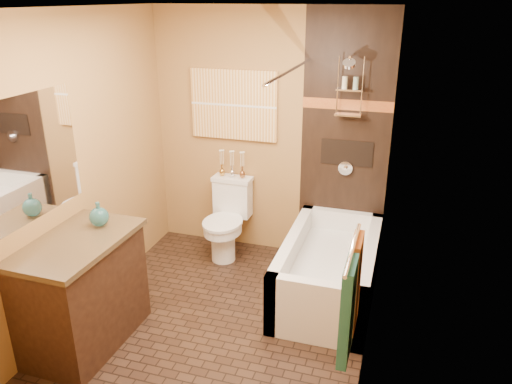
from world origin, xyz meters
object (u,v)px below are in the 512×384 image
at_px(toilet, 227,219).
at_px(vanity, 81,292).
at_px(sunset_painting, 234,105).
at_px(bathtub, 329,274).

height_order(toilet, vanity, vanity).
height_order(sunset_painting, toilet, sunset_painting).
distance_m(sunset_painting, toilet, 1.17).
bearing_deg(vanity, toilet, 72.37).
relative_size(toilet, vanity, 0.79).
bearing_deg(sunset_painting, vanity, -106.39).
relative_size(bathtub, toilet, 1.85).
distance_m(toilet, vanity, 1.77).
height_order(sunset_painting, bathtub, sunset_painting).
distance_m(sunset_painting, vanity, 2.30).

